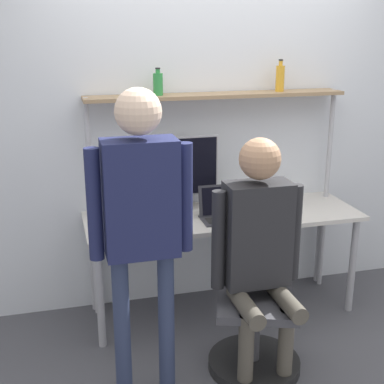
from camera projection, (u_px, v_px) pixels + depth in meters
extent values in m
plane|color=#4C4C51|center=(237.00, 332.00, 3.65)|extent=(12.00, 12.00, 0.00)
cube|color=silver|center=(210.00, 120.00, 3.87)|extent=(8.00, 0.06, 2.70)
cube|color=beige|center=(224.00, 216.00, 3.74)|extent=(1.92, 0.62, 0.03)
cylinder|color=#A5A5AA|center=(100.00, 296.00, 3.40)|extent=(0.05, 0.05, 0.72)
cylinder|color=#A5A5AA|center=(352.00, 265.00, 3.84)|extent=(0.05, 0.05, 0.72)
cylinder|color=#A5A5AA|center=(93.00, 264.00, 3.86)|extent=(0.05, 0.05, 0.72)
cylinder|color=#A5A5AA|center=(319.00, 240.00, 4.30)|extent=(0.05, 0.05, 0.72)
cube|color=#997A56|center=(217.00, 95.00, 3.67)|extent=(1.82, 0.22, 0.02)
cylinder|color=#B2B2B7|center=(92.00, 212.00, 3.68)|extent=(0.04, 0.04, 1.56)
cylinder|color=#B2B2B7|center=(326.00, 192.00, 4.12)|extent=(0.04, 0.04, 1.56)
cylinder|color=#B7B7BC|center=(178.00, 211.00, 3.79)|extent=(0.21, 0.21, 0.01)
cylinder|color=#B7B7BC|center=(177.00, 202.00, 3.77)|extent=(0.06, 0.06, 0.12)
cube|color=#B7B7BC|center=(177.00, 167.00, 3.70)|extent=(0.59, 0.01, 0.42)
cube|color=black|center=(177.00, 167.00, 3.69)|extent=(0.56, 0.02, 0.39)
cube|color=#333338|center=(227.00, 219.00, 3.63)|extent=(0.35, 0.22, 0.01)
cube|color=black|center=(228.00, 219.00, 3.61)|extent=(0.30, 0.12, 0.00)
cube|color=#333338|center=(224.00, 200.00, 3.67)|extent=(0.35, 0.05, 0.21)
cube|color=black|center=(224.00, 200.00, 3.67)|extent=(0.31, 0.04, 0.19)
cube|color=#264C8C|center=(260.00, 215.00, 3.70)|extent=(0.07, 0.15, 0.01)
cube|color=black|center=(260.00, 214.00, 3.70)|extent=(0.06, 0.13, 0.00)
cylinder|color=black|center=(254.00, 363.00, 3.27)|extent=(0.56, 0.56, 0.06)
cylinder|color=#4C4C51|center=(255.00, 333.00, 3.21)|extent=(0.06, 0.06, 0.36)
cube|color=#3F3F44|center=(256.00, 302.00, 3.15)|extent=(0.58, 0.58, 0.05)
cube|color=#3F3F44|center=(256.00, 249.00, 3.27)|extent=(0.41, 0.17, 0.45)
cylinder|color=#4C473D|center=(246.00, 353.00, 3.02)|extent=(0.09, 0.09, 0.47)
cylinder|color=#4C473D|center=(286.00, 346.00, 3.08)|extent=(0.09, 0.09, 0.47)
cylinder|color=#4C473D|center=(245.00, 306.00, 2.97)|extent=(0.10, 0.38, 0.10)
cylinder|color=#4C473D|center=(286.00, 300.00, 3.03)|extent=(0.10, 0.38, 0.10)
cube|color=#262628|center=(257.00, 234.00, 3.05)|extent=(0.38, 0.20, 0.61)
cylinder|color=#262628|center=(218.00, 240.00, 3.00)|extent=(0.08, 0.08, 0.58)
cylinder|color=#262628|center=(294.00, 233.00, 3.11)|extent=(0.08, 0.08, 0.58)
sphere|color=tan|center=(260.00, 159.00, 2.92)|extent=(0.23, 0.23, 0.23)
cylinder|color=#2D3856|center=(122.00, 329.00, 2.90)|extent=(0.09, 0.09, 0.86)
cylinder|color=#2D3856|center=(166.00, 323.00, 2.96)|extent=(0.09, 0.09, 0.86)
cube|color=#1E234C|center=(141.00, 199.00, 2.71)|extent=(0.38, 0.20, 0.61)
cylinder|color=#1E234C|center=(94.00, 205.00, 2.65)|extent=(0.08, 0.08, 0.58)
cylinder|color=#1E234C|center=(185.00, 198.00, 2.77)|extent=(0.08, 0.08, 0.58)
sphere|color=beige|center=(138.00, 111.00, 2.58)|extent=(0.23, 0.23, 0.23)
cylinder|color=gold|center=(280.00, 79.00, 3.75)|extent=(0.06, 0.06, 0.18)
cylinder|color=gold|center=(281.00, 63.00, 3.72)|extent=(0.03, 0.03, 0.03)
cylinder|color=black|center=(281.00, 60.00, 3.71)|extent=(0.03, 0.03, 0.01)
cylinder|color=#2D8C3F|center=(158.00, 84.00, 3.54)|extent=(0.07, 0.07, 0.14)
cylinder|color=#2D8C3F|center=(158.00, 71.00, 3.52)|extent=(0.03, 0.03, 0.03)
cylinder|color=black|center=(158.00, 68.00, 3.51)|extent=(0.03, 0.03, 0.01)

